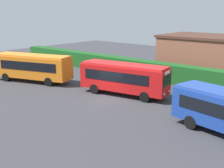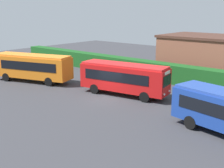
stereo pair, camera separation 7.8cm
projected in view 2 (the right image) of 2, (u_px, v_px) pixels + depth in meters
name	position (u px, v px, depth m)	size (l,w,h in m)	color
ground_plane	(107.00, 98.00, 28.57)	(78.05, 78.05, 0.00)	#38383D
bus_orange	(32.00, 66.00, 34.66)	(10.05, 5.39, 3.23)	orange
bus_red	(124.00, 77.00, 29.11)	(9.32, 3.90, 3.17)	red
person_left	(132.00, 80.00, 31.53)	(0.44, 0.48, 1.90)	olive
hedge_row	(160.00, 72.00, 35.35)	(51.03, 1.78, 2.18)	#19521D
depot_building	(206.00, 56.00, 37.69)	(10.78, 7.94, 5.19)	brown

